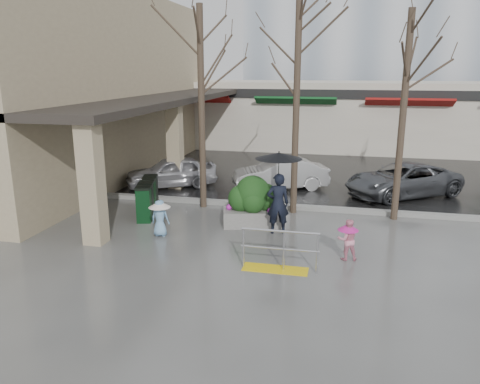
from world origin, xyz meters
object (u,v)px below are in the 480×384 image
at_px(woman, 278,185).
at_px(car_a, 171,172).
at_px(news_boxes, 148,197).
at_px(tree_west, 201,59).
at_px(tree_mideast, 407,65).
at_px(child_pink, 348,237).
at_px(car_c, 403,180).
at_px(child_blue, 160,214).
at_px(planter, 253,202).
at_px(handrail, 278,255).
at_px(car_b, 280,174).
at_px(tree_midwest, 298,53).

distance_m(woman, car_a, 6.96).
bearing_deg(car_a, news_boxes, -20.00).
height_order(tree_west, tree_mideast, tree_west).
height_order(tree_mideast, child_pink, tree_mideast).
height_order(tree_west, car_c, tree_west).
distance_m(child_blue, planter, 2.92).
relative_size(planter, car_a, 0.54).
bearing_deg(woman, planter, -49.45).
bearing_deg(car_a, planter, 17.30).
distance_m(tree_west, car_c, 8.89).
xyz_separation_m(tree_mideast, planter, (-4.39, -1.59, -4.10)).
xyz_separation_m(tree_mideast, news_boxes, (-8.06, -1.27, -4.28)).
bearing_deg(car_a, child_blue, -11.24).
bearing_deg(news_boxes, tree_mideast, -6.03).
xyz_separation_m(child_pink, planter, (-2.89, 2.18, 0.16)).
distance_m(tree_mideast, woman, 5.35).
xyz_separation_m(planter, news_boxes, (-3.67, 0.32, -0.18)).
xyz_separation_m(handrail, planter, (-1.25, 3.21, 0.38)).
bearing_deg(car_a, car_b, 69.22).
bearing_deg(tree_midwest, handrail, -88.09).
xyz_separation_m(handrail, tree_mideast, (3.14, 4.80, 4.48)).
distance_m(tree_midwest, car_c, 6.75).
distance_m(handrail, tree_mideast, 7.28).
relative_size(woman, child_blue, 2.27).
xyz_separation_m(woman, child_pink, (2.03, -1.61, -0.87)).
relative_size(tree_midwest, woman, 2.82).
bearing_deg(car_b, news_boxes, -63.32).
distance_m(handrail, child_pink, 1.95).
xyz_separation_m(handrail, news_boxes, (-4.92, 3.53, 0.21)).
bearing_deg(child_pink, tree_mideast, -125.23).
relative_size(child_blue, planter, 0.55).
bearing_deg(car_b, tree_west, -58.43).
relative_size(child_blue, car_a, 0.30).
height_order(tree_west, child_blue, tree_west).
height_order(child_pink, car_a, car_a).
distance_m(child_pink, car_a, 9.51).
xyz_separation_m(handrail, car_a, (-5.50, 7.30, 0.25)).
relative_size(tree_west, car_c, 1.50).
distance_m(child_blue, car_a, 5.93).
bearing_deg(car_c, tree_west, -100.05).
xyz_separation_m(handrail, car_b, (-1.05, 7.93, 0.25)).
bearing_deg(news_boxes, child_pink, -35.85).
bearing_deg(woman, tree_midwest, -112.21).
bearing_deg(child_pink, handrail, 18.59).
height_order(tree_midwest, child_blue, tree_midwest).
bearing_deg(car_b, tree_midwest, -6.11).
relative_size(tree_mideast, car_b, 1.70).
relative_size(woman, car_a, 0.67).
bearing_deg(news_boxes, woman, -26.08).
bearing_deg(handrail, car_a, 127.00).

